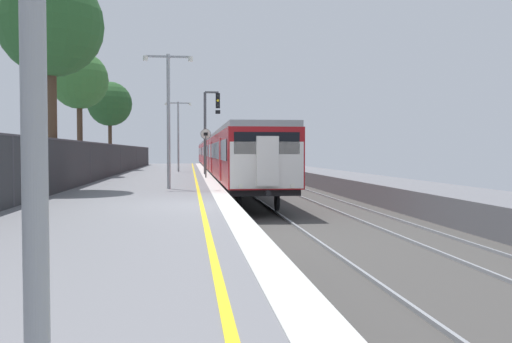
% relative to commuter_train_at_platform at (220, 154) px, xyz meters
% --- Properties ---
extents(ground, '(17.40, 110.00, 1.21)m').
position_rel_commuter_train_at_platform_xyz_m(ground, '(0.54, -35.65, -1.88)').
color(ground, slate).
extents(commuter_train_at_platform, '(2.83, 63.67, 3.81)m').
position_rel_commuter_train_at_platform_xyz_m(commuter_train_at_platform, '(0.00, 0.00, 0.00)').
color(commuter_train_at_platform, maroon).
rests_on(commuter_train_at_platform, ground).
extents(signal_gantry, '(1.10, 0.24, 5.51)m').
position_rel_commuter_train_at_platform_xyz_m(signal_gantry, '(-1.49, -14.54, 2.15)').
color(signal_gantry, '#47474C').
rests_on(signal_gantry, ground).
extents(speed_limit_sign, '(0.59, 0.08, 2.82)m').
position_rel_commuter_train_at_platform_xyz_m(speed_limit_sign, '(-1.85, -19.35, 0.53)').
color(speed_limit_sign, '#59595B').
rests_on(speed_limit_sign, ground).
extents(platform_lamp_mid, '(2.00, 0.20, 5.44)m').
position_rel_commuter_train_at_platform_xyz_m(platform_lamp_mid, '(-3.62, -28.67, 1.96)').
color(platform_lamp_mid, '#93999E').
rests_on(platform_lamp_mid, ground).
extents(platform_lamp_far, '(2.00, 0.20, 5.27)m').
position_rel_commuter_train_at_platform_xyz_m(platform_lamp_far, '(-3.62, -9.24, 1.87)').
color(platform_lamp_far, '#93999E').
rests_on(platform_lamp_far, ground).
extents(platform_back_fence, '(0.07, 99.00, 1.99)m').
position_rel_commuter_train_at_platform_xyz_m(platform_back_fence, '(-7.55, -35.65, -0.23)').
color(platform_back_fence, '#282B2D').
rests_on(platform_back_fence, ground).
extents(background_tree_left, '(3.51, 3.51, 7.63)m').
position_rel_commuter_train_at_platform_xyz_m(background_tree_left, '(-9.40, -16.56, 4.45)').
color(background_tree_left, '#473323').
rests_on(background_tree_left, ground).
extents(background_tree_centre, '(4.01, 4.01, 8.41)m').
position_rel_commuter_train_at_platform_xyz_m(background_tree_centre, '(-8.10, -29.14, 5.01)').
color(background_tree_centre, '#473323').
rests_on(background_tree_centre, ground).
extents(background_tree_right, '(3.65, 3.65, 7.29)m').
position_rel_commuter_train_at_platform_xyz_m(background_tree_right, '(-9.29, -4.41, 4.06)').
color(background_tree_right, '#473323').
rests_on(background_tree_right, ground).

